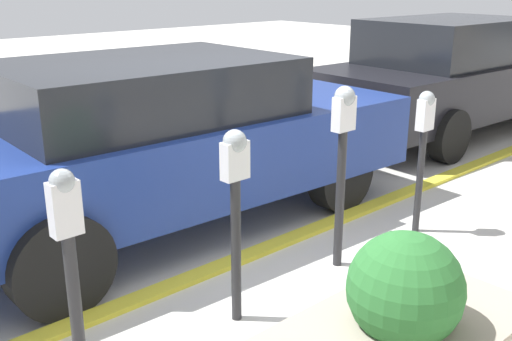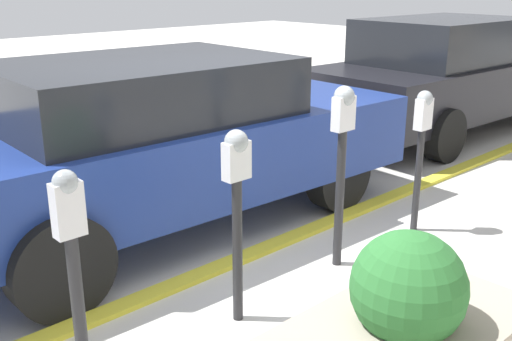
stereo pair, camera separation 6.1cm
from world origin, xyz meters
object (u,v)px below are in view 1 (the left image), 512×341
object	(u,v)px
parking_meter_fourth	(424,135)
parked_car_rear	(451,75)
parking_meter_second	(235,191)
parking_meter_middle	(342,145)
parking_meter_nearest	(69,251)
planter_box	(401,338)
parked_car_middle	(159,138)

from	to	relation	value
parking_meter_fourth	parked_car_rear	distance (m)	4.01
parking_meter_second	parking_meter_fourth	distance (m)	2.21
parking_meter_middle	parked_car_rear	world-z (taller)	parked_car_rear
parking_meter_nearest	parking_meter_second	distance (m)	1.14
parking_meter_fourth	planter_box	xyz separation A→B (m)	(-2.03, -1.23, -0.57)
planter_box	parked_car_rear	xyz separation A→B (m)	(5.59, 3.06, 0.52)
parking_meter_nearest	parking_meter_middle	bearing A→B (deg)	1.22
planter_box	parking_meter_second	bearing A→B (deg)	98.68
parking_meter_nearest	parking_meter_middle	xyz separation A→B (m)	(2.28, 0.05, 0.15)
parking_meter_second	parking_meter_fourth	world-z (taller)	parking_meter_second
parking_meter_fourth	parked_car_rear	size ratio (longest dim) A/B	0.28
parking_meter_nearest	parking_meter_fourth	size ratio (longest dim) A/B	1.01
parked_car_rear	planter_box	bearing A→B (deg)	-149.20
parking_meter_nearest	parking_meter_fourth	distance (m)	3.35
parking_meter_nearest	parking_meter_middle	world-z (taller)	parking_meter_middle
parking_meter_middle	parking_meter_fourth	distance (m)	1.07
parking_meter_middle	parking_meter_nearest	bearing A→B (deg)	-178.78
parking_meter_second	parked_car_rear	xyz separation A→B (m)	(5.78, 1.86, -0.07)
parking_meter_middle	parked_car_middle	xyz separation A→B (m)	(-0.57, 1.70, -0.18)
parking_meter_middle	parked_car_rear	bearing A→B (deg)	21.12
parked_car_middle	parking_meter_middle	bearing A→B (deg)	-69.29
parking_meter_second	parked_car_rear	world-z (taller)	parked_car_rear
parking_meter_fourth	planter_box	size ratio (longest dim) A/B	0.85
parking_meter_nearest	parked_car_rear	distance (m)	7.16
parking_meter_second	parked_car_middle	bearing A→B (deg)	71.93
parking_meter_second	planter_box	xyz separation A→B (m)	(0.18, -1.20, -0.59)
planter_box	parked_car_rear	bearing A→B (deg)	28.64
parking_meter_fourth	parked_car_middle	world-z (taller)	parked_car_middle
parking_meter_second	parking_meter_middle	xyz separation A→B (m)	(1.14, 0.07, 0.08)
parking_meter_nearest	parked_car_rear	bearing A→B (deg)	14.89
parking_meter_middle	parked_car_middle	bearing A→B (deg)	108.44
parking_meter_nearest	parking_meter_fourth	xyz separation A→B (m)	(3.35, 0.01, 0.05)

